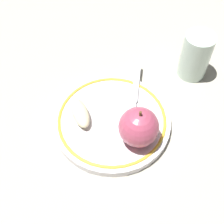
{
  "coord_description": "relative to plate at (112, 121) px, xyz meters",
  "views": [
    {
      "loc": [
        0.26,
        0.19,
        0.5
      ],
      "look_at": [
        -0.02,
        0.01,
        0.04
      ],
      "focal_mm": 50.0,
      "sensor_mm": 36.0,
      "label": 1
    }
  ],
  "objects": [
    {
      "name": "fork",
      "position": [
        -0.07,
        0.01,
        0.01
      ],
      "size": [
        0.18,
        0.1,
        0.0
      ],
      "rotation": [
        0.0,
        0.0,
        0.44
      ],
      "color": "silver",
      "rests_on": "plate"
    },
    {
      "name": "ground_plane",
      "position": [
        0.02,
        -0.01,
        -0.01
      ],
      "size": [
        2.0,
        2.0,
        0.0
      ],
      "primitive_type": "plane",
      "color": "#ABA695"
    },
    {
      "name": "apple_slice_front",
      "position": [
        0.03,
        -0.05,
        0.02
      ],
      "size": [
        0.07,
        0.07,
        0.02
      ],
      "primitive_type": "ellipsoid",
      "rotation": [
        0.0,
        0.0,
        0.91
      ],
      "color": "beige",
      "rests_on": "plate"
    },
    {
      "name": "apple_red_whole",
      "position": [
        0.01,
        0.06,
        0.04
      ],
      "size": [
        0.07,
        0.07,
        0.08
      ],
      "color": "#B44661",
      "rests_on": "plate"
    },
    {
      "name": "drinking_glass",
      "position": [
        -0.2,
        0.07,
        0.04
      ],
      "size": [
        0.06,
        0.06,
        0.1
      ],
      "primitive_type": "cylinder",
      "color": "silver",
      "rests_on": "ground_plane"
    },
    {
      "name": "plate",
      "position": [
        0.0,
        0.0,
        0.0
      ],
      "size": [
        0.22,
        0.22,
        0.02
      ],
      "color": "white",
      "rests_on": "ground_plane"
    }
  ]
}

